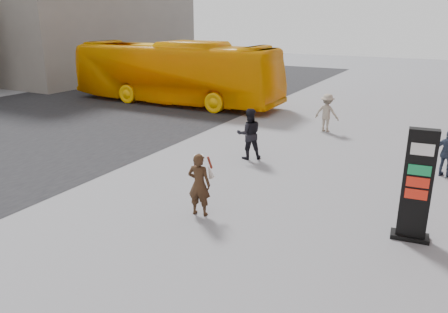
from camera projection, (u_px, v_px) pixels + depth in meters
The scene contains 9 objects.
ground at pixel (218, 224), 10.83m from camera, with size 100.00×100.00×0.00m, color #9E9EA3.
road at pixel (33, 124), 20.93m from camera, with size 16.00×60.00×0.01m, color black.
bg_building_far at pixel (87, 15), 36.94m from camera, with size 10.00×18.00×10.00m, color gray.
info_pylon at pixel (417, 186), 9.75m from camera, with size 0.88×0.51×2.62m.
woman at pixel (199, 184), 11.13m from camera, with size 0.69×0.64×1.66m.
bus at pixel (175, 73), 25.36m from camera, with size 3.00×12.84×3.58m, color #F2A301.
pedestrian_a at pixel (249, 134), 15.57m from camera, with size 0.89×0.70×1.84m, color black.
pedestrian_b at pixel (327, 113), 19.31m from camera, with size 1.09×0.63×1.69m, color gray.
pedestrian_c at pixel (448, 153), 13.84m from camera, with size 0.91×0.38×1.55m, color #313B51.
Camera 1 is at (4.82, -8.52, 4.93)m, focal length 35.00 mm.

